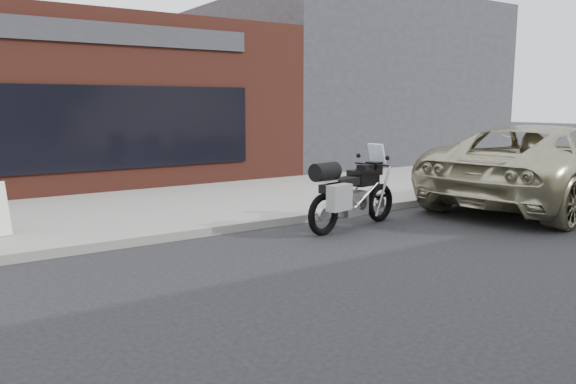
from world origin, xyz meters
name	(u,v)px	position (x,y,z in m)	size (l,w,h in m)	color
ground	(395,296)	(0.00, 0.00, 0.00)	(120.00, 120.00, 0.00)	black
near_sidewalk	(171,204)	(0.00, 7.00, 0.07)	(44.00, 6.00, 0.15)	gray
storefront	(16,104)	(-2.00, 13.98, 2.25)	(14.00, 10.07, 4.50)	#5F291E
neighbour_building	(333,86)	(10.00, 14.00, 3.00)	(10.00, 10.00, 6.00)	#2C2C32
motorcycle	(349,194)	(1.85, 3.09, 0.66)	(2.39, 1.07, 1.53)	black
minivan	(542,165)	(7.02, 2.60, 0.91)	(3.00, 6.51, 1.81)	#ADA786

